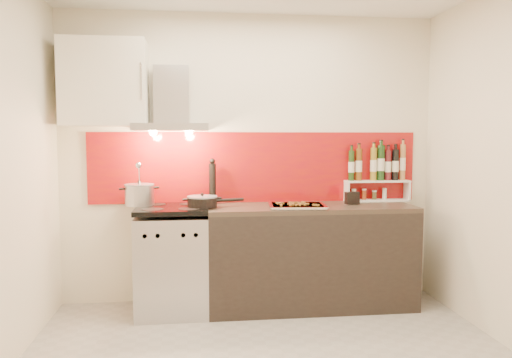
{
  "coord_description": "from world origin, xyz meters",
  "views": [
    {
      "loc": [
        -0.49,
        -3.14,
        1.5
      ],
      "look_at": [
        0.0,
        0.95,
        1.15
      ],
      "focal_mm": 35.0,
      "sensor_mm": 36.0,
      "label": 1
    }
  ],
  "objects": [
    {
      "name": "caddy_box",
      "position": [
        0.87,
        1.1,
        0.96
      ],
      "size": [
        0.13,
        0.08,
        0.11
      ],
      "primitive_type": "cube",
      "rotation": [
        0.0,
        0.0,
        0.19
      ],
      "color": "black",
      "rests_on": "counter"
    },
    {
      "name": "utensil_jar",
      "position": [
        -0.98,
        1.14,
        1.02
      ],
      "size": [
        0.08,
        0.12,
        0.39
      ],
      "color": "silver",
      "rests_on": "range_stove"
    },
    {
      "name": "backsplash",
      "position": [
        0.05,
        1.39,
        1.22
      ],
      "size": [
        3.0,
        0.02,
        0.64
      ],
      "primitive_type": "cube",
      "color": "maroon",
      "rests_on": "back_wall"
    },
    {
      "name": "upper_cabinet",
      "position": [
        -1.25,
        1.22,
        1.95
      ],
      "size": [
        0.7,
        0.35,
        0.72
      ],
      "primitive_type": "cube",
      "color": "white",
      "rests_on": "back_wall"
    },
    {
      "name": "saute_pan",
      "position": [
        -0.44,
        1.06,
        0.96
      ],
      "size": [
        0.49,
        0.26,
        0.12
      ],
      "color": "black",
      "rests_on": "range_stove"
    },
    {
      "name": "pepper_mill",
      "position": [
        -0.35,
        1.29,
        1.1
      ],
      "size": [
        0.06,
        0.06,
        0.41
      ],
      "color": "black",
      "rests_on": "counter"
    },
    {
      "name": "stock_pot",
      "position": [
        -0.98,
        1.21,
        1.0
      ],
      "size": [
        0.25,
        0.25,
        0.22
      ],
      "color": "#B7B7BA",
      "rests_on": "range_stove"
    },
    {
      "name": "step_shelf",
      "position": [
        1.19,
        1.32,
        1.15
      ],
      "size": [
        0.6,
        0.16,
        0.53
      ],
      "color": "white",
      "rests_on": "counter"
    },
    {
      "name": "range_stove",
      "position": [
        -0.7,
        1.1,
        0.44
      ],
      "size": [
        0.6,
        0.6,
        0.91
      ],
      "color": "#B7B7BA",
      "rests_on": "ground"
    },
    {
      "name": "range_hood",
      "position": [
        -0.7,
        1.24,
        1.74
      ],
      "size": [
        0.62,
        0.5,
        0.61
      ],
      "color": "#B7B7BA",
      "rests_on": "back_wall"
    },
    {
      "name": "counter",
      "position": [
        0.5,
        1.1,
        0.45
      ],
      "size": [
        1.8,
        0.6,
        0.9
      ],
      "color": "black",
      "rests_on": "ground"
    },
    {
      "name": "back_wall",
      "position": [
        0.0,
        1.4,
        1.3
      ],
      "size": [
        3.4,
        0.02,
        2.6
      ],
      "primitive_type": "cube",
      "color": "silver",
      "rests_on": "ground"
    },
    {
      "name": "baking_tray",
      "position": [
        0.36,
        1.0,
        0.92
      ],
      "size": [
        0.51,
        0.41,
        0.03
      ],
      "color": "silver",
      "rests_on": "counter"
    }
  ]
}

